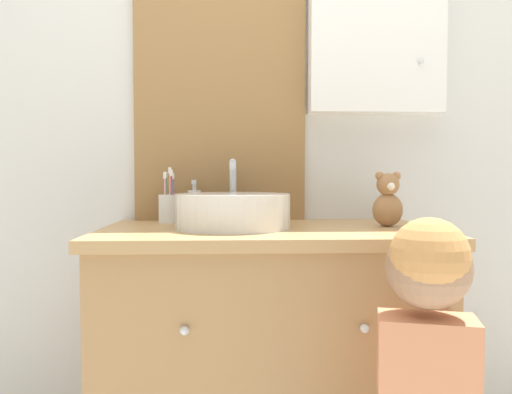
# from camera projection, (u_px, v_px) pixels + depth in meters

# --- Properties ---
(wall_back) EXTENTS (3.20, 0.18, 2.50)m
(wall_back) POSITION_uv_depth(u_px,v_px,m) (268.00, 105.00, 1.87)
(wall_back) COLOR silver
(wall_back) RESTS_ON ground_plane
(vanity_counter) EXTENTS (1.05, 0.59, 0.84)m
(vanity_counter) POSITION_uv_depth(u_px,v_px,m) (268.00, 358.00, 1.59)
(vanity_counter) COLOR #A37A4C
(vanity_counter) RESTS_ON ground_plane
(sink_basin) EXTENTS (0.36, 0.42, 0.22)m
(sink_basin) POSITION_uv_depth(u_px,v_px,m) (233.00, 210.00, 1.57)
(sink_basin) COLOR silver
(sink_basin) RESTS_ON vanity_counter
(toothbrush_holder) EXTENTS (0.07, 0.07, 0.19)m
(toothbrush_holder) POSITION_uv_depth(u_px,v_px,m) (169.00, 207.00, 1.75)
(toothbrush_holder) COLOR silver
(toothbrush_holder) RESTS_ON vanity_counter
(soap_dispenser) EXTENTS (0.05, 0.05, 0.15)m
(soap_dispenser) POSITION_uv_depth(u_px,v_px,m) (194.00, 205.00, 1.80)
(soap_dispenser) COLOR white
(soap_dispenser) RESTS_ON vanity_counter
(child_figure) EXTENTS (0.30, 0.42, 0.91)m
(child_figure) POSITION_uv_depth(u_px,v_px,m) (427.00, 369.00, 1.12)
(child_figure) COLOR slate
(child_figure) RESTS_ON ground_plane
(teddy_bear) EXTENTS (0.10, 0.08, 0.18)m
(teddy_bear) POSITION_uv_depth(u_px,v_px,m) (388.00, 201.00, 1.61)
(teddy_bear) COLOR #9E7047
(teddy_bear) RESTS_ON vanity_counter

